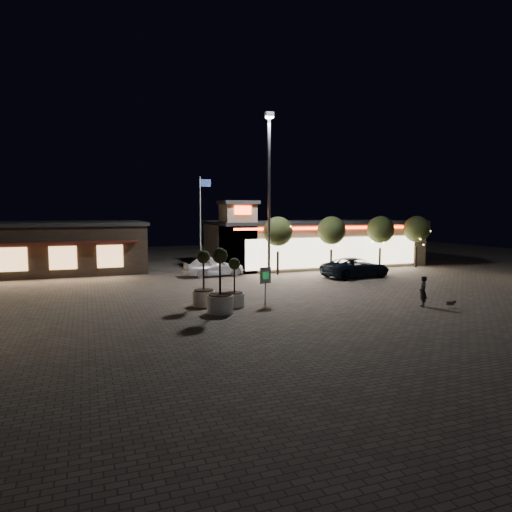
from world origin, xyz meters
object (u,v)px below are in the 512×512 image
object	(u,v)px
valet_sign	(265,279)
planter_left	(204,289)
planter_mid	(220,293)
pickup_truck	(356,267)
white_sedan	(214,266)
pedestrian	(423,292)

from	to	relation	value
valet_sign	planter_left	bearing A→B (deg)	163.75
planter_mid	valet_sign	world-z (taller)	planter_mid
planter_left	valet_sign	distance (m)	3.47
pickup_truck	planter_mid	size ratio (longest dim) A/B	1.68
white_sedan	pickup_truck	bearing A→B (deg)	-116.37
planter_left	valet_sign	bearing A→B (deg)	-16.25
planter_mid	valet_sign	bearing A→B (deg)	20.35
pickup_truck	pedestrian	xyz separation A→B (m)	(-2.75, -10.92, 0.06)
pickup_truck	pedestrian	bearing A→B (deg)	159.03
planter_left	planter_mid	bearing A→B (deg)	-80.07
planter_left	pickup_truck	bearing A→B (deg)	24.79
pickup_truck	white_sedan	xyz separation A→B (m)	(-10.40, 4.49, 0.04)
white_sedan	pedestrian	world-z (taller)	pedestrian
planter_mid	planter_left	bearing A→B (deg)	99.93
valet_sign	white_sedan	bearing A→B (deg)	88.89
planter_mid	valet_sign	xyz separation A→B (m)	(2.93, 1.09, 0.44)
planter_mid	pickup_truck	bearing A→B (deg)	32.01
pickup_truck	valet_sign	world-z (taller)	valet_sign
pickup_truck	valet_sign	size ratio (longest dim) A/B	2.68
pickup_truck	planter_left	size ratio (longest dim) A/B	1.83
planter_left	valet_sign	world-z (taller)	planter_left
planter_left	planter_mid	xyz separation A→B (m)	(0.36, -2.05, 0.08)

